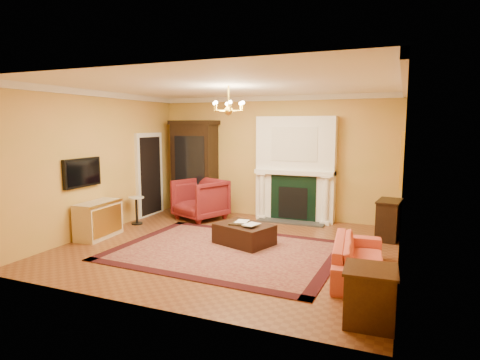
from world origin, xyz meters
The scene contains 26 objects.
floor centered at (0.00, 0.00, -0.01)m, with size 6.00×5.50×0.02m, color brown.
ceiling centered at (0.00, 0.00, 3.01)m, with size 6.00×5.50×0.02m, color white.
wall_back centered at (0.00, 2.76, 1.50)m, with size 6.00×0.02×3.00m, color #DE9E4F.
wall_front centered at (0.00, -2.76, 1.50)m, with size 6.00×0.02×3.00m, color #DE9E4F.
wall_left centered at (-3.01, 0.00, 1.50)m, with size 0.02×5.50×3.00m, color #DE9E4F.
wall_right centered at (3.01, 0.00, 1.50)m, with size 0.02×5.50×3.00m, color #DE9E4F.
fireplace centered at (0.60, 2.57, 1.19)m, with size 1.90×0.70×2.50m.
crown_molding centered at (0.00, 0.96, 2.94)m, with size 6.00×5.50×0.12m.
doorway centered at (-2.95, 1.70, 1.05)m, with size 0.08×1.05×2.10m.
tv_panel centered at (-2.95, -0.60, 1.35)m, with size 0.09×0.95×0.58m.
gilt_mirror centered at (2.97, 1.40, 1.65)m, with size 0.06×0.76×1.05m.
chandelier centered at (0.00, 0.00, 2.61)m, with size 0.63×0.55×0.53m.
oriental_rug centered at (0.07, -0.30, 0.01)m, with size 3.99×2.99×0.02m, color #490F1A.
china_cabinet centered at (-2.09, 2.49, 1.15)m, with size 1.15×0.52×2.31m, color black.
wingback_armchair centered at (-1.57, 1.79, 0.54)m, with size 1.05×0.99×1.08m, color maroon.
pedestal_table centered at (-2.69, 0.76, 0.37)m, with size 0.36×0.36×0.64m.
commode centered at (-2.73, -0.45, 0.37)m, with size 0.47×1.00×0.75m, color beige.
coral_sofa centered at (2.44, -0.60, 0.37)m, with size 1.89×0.55×0.74m, color #C8503F.
end_table centered at (2.72, -2.13, 0.32)m, with size 0.55×0.55×0.64m, color #361E0E.
console_table centered at (2.78, 1.66, 0.39)m, with size 0.40×0.70×0.77m, color black.
leather_ottoman centered at (0.22, 0.22, 0.21)m, with size 1.03×0.75×0.38m, color black.
ottoman_tray centered at (0.18, 0.20, 0.41)m, with size 0.43×0.33×0.03m, color black.
book_a centered at (0.05, 0.22, 0.58)m, with size 0.23×0.03×0.31m, color gray.
book_b centered at (0.30, 0.13, 0.59)m, with size 0.23×0.02×0.32m, color gray.
topiary_left centered at (-0.13, 2.53, 1.46)m, with size 0.16×0.16×0.42m.
topiary_right centered at (1.23, 2.53, 1.48)m, with size 0.17×0.17×0.45m.
Camera 1 is at (3.00, -6.76, 2.29)m, focal length 30.00 mm.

